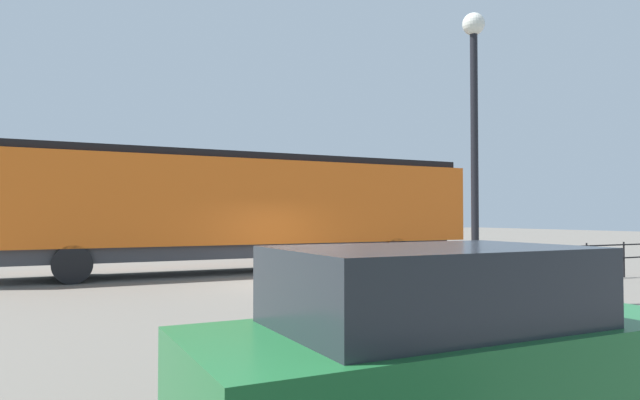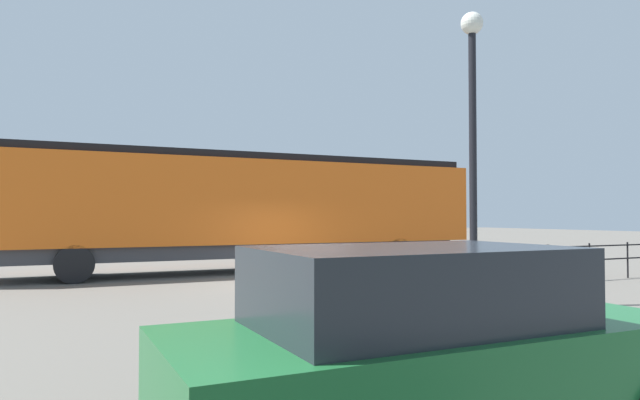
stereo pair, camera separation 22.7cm
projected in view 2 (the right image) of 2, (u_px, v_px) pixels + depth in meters
The scene contains 5 objects.
ground_plane at pixel (305, 283), 16.26m from camera, with size 120.00×120.00×0.00m, color #666059.
locomotive at pixel (259, 206), 19.98m from camera, with size 2.98×17.02×4.03m.
parked_car_green at pixel (429, 345), 4.65m from camera, with size 1.90×4.45×1.67m.
lamp_post at pixel (473, 107), 12.10m from camera, with size 0.48×0.48×6.28m.
platform_fence at pixel (569, 257), 16.55m from camera, with size 0.05×8.50×1.11m.
Camera 2 is at (14.93, -6.61, 1.92)m, focal length 31.95 mm.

